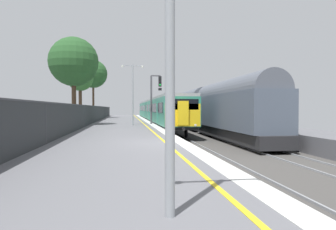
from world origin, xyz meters
name	(u,v)px	position (x,y,z in m)	size (l,w,h in m)	color
ground	(229,154)	(2.64, 0.00, -0.61)	(17.40, 110.00, 1.21)	slate
commuter_train_at_platform	(156,110)	(2.10, 28.32, 1.27)	(2.83, 40.01, 3.81)	#2D846B
freight_train_adjacent_track	(180,108)	(6.10, 31.98, 1.59)	(2.60, 60.43, 4.73)	#232326
signal_gantry	(154,93)	(0.63, 15.66, 2.97)	(1.10, 0.24, 4.74)	#47474C
platform_lamp_mid	(133,89)	(-1.47, 14.14, 3.26)	(2.00, 0.20, 5.51)	#93999E
platform_back_fence	(45,122)	(-5.45, 0.00, 0.95)	(0.07, 99.00, 1.81)	#282B2D
background_tree_left	(73,63)	(-6.78, 14.65, 5.58)	(4.41, 4.41, 7.93)	#473323
background_tree_centre	(81,79)	(-7.74, 25.80, 5.24)	(3.32, 3.32, 7.06)	#473323
background_tree_right	(94,75)	(-6.99, 34.31, 6.72)	(4.33, 4.33, 9.01)	#473323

